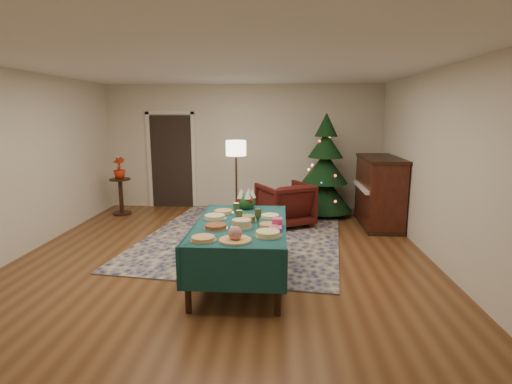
# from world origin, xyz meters

# --- Properties ---
(room_shell) EXTENTS (7.00, 7.00, 7.00)m
(room_shell) POSITION_xyz_m (0.00, 0.00, 1.35)
(room_shell) COLOR #593319
(room_shell) RESTS_ON ground
(doorway) EXTENTS (1.08, 0.04, 2.16)m
(doorway) POSITION_xyz_m (-1.60, 3.48, 1.10)
(doorway) COLOR black
(doorway) RESTS_ON ground
(rug) EXTENTS (3.74, 4.60, 0.02)m
(rug) POSITION_xyz_m (0.21, 1.40, 0.01)
(rug) COLOR #121746
(rug) RESTS_ON ground
(buffet_table) EXTENTS (1.14, 1.94, 0.75)m
(buffet_table) POSITION_xyz_m (0.32, -0.52, 0.60)
(buffet_table) COLOR black
(buffet_table) RESTS_ON ground
(platter_0) EXTENTS (0.29, 0.29, 0.05)m
(platter_0) POSITION_xyz_m (-0.00, -1.26, 0.77)
(platter_0) COLOR silver
(platter_0) RESTS_ON buffet_table
(platter_1) EXTENTS (0.35, 0.35, 0.16)m
(platter_1) POSITION_xyz_m (0.34, -1.25, 0.81)
(platter_1) COLOR silver
(platter_1) RESTS_ON buffet_table
(platter_2) EXTENTS (0.31, 0.31, 0.06)m
(platter_2) POSITION_xyz_m (0.68, -1.07, 0.78)
(platter_2) COLOR silver
(platter_2) RESTS_ON buffet_table
(platter_3) EXTENTS (0.29, 0.29, 0.05)m
(platter_3) POSITION_xyz_m (0.06, -0.80, 0.78)
(platter_3) COLOR silver
(platter_3) RESTS_ON buffet_table
(platter_4) EXTENTS (0.26, 0.26, 0.10)m
(platter_4) POSITION_xyz_m (0.36, -0.75, 0.80)
(platter_4) COLOR silver
(platter_4) RESTS_ON buffet_table
(platter_5) EXTENTS (0.26, 0.26, 0.04)m
(platter_5) POSITION_xyz_m (0.68, -0.69, 0.77)
(platter_5) COLOR silver
(platter_5) RESTS_ON buffet_table
(platter_6) EXTENTS (0.30, 0.30, 0.05)m
(platter_6) POSITION_xyz_m (-0.02, -0.36, 0.78)
(platter_6) COLOR silver
(platter_6) RESTS_ON buffet_table
(platter_7) EXTENTS (0.24, 0.24, 0.07)m
(platter_7) POSITION_xyz_m (0.40, -0.46, 0.79)
(platter_7) COLOR silver
(platter_7) RESTS_ON buffet_table
(platter_8) EXTENTS (0.27, 0.27, 0.04)m
(platter_8) POSITION_xyz_m (0.68, -0.27, 0.77)
(platter_8) COLOR silver
(platter_8) RESTS_ON buffet_table
(platter_9) EXTENTS (0.28, 0.28, 0.04)m
(platter_9) POSITION_xyz_m (0.05, -0.06, 0.77)
(platter_9) COLOR silver
(platter_9) RESTS_ON buffet_table
(goblet_0) EXTENTS (0.08, 0.08, 0.18)m
(goblet_0) POSITION_xyz_m (0.24, -0.20, 0.85)
(goblet_0) COLOR #2D471E
(goblet_0) RESTS_ON buffet_table
(goblet_1) EXTENTS (0.08, 0.08, 0.18)m
(goblet_1) POSITION_xyz_m (0.54, -0.51, 0.85)
(goblet_1) COLOR #2D471E
(goblet_1) RESTS_ON buffet_table
(goblet_2) EXTENTS (0.08, 0.08, 0.18)m
(goblet_2) POSITION_xyz_m (0.32, -0.60, 0.85)
(goblet_2) COLOR #2D471E
(goblet_2) RESTS_ON buffet_table
(napkin_stack) EXTENTS (0.15, 0.15, 0.04)m
(napkin_stack) POSITION_xyz_m (0.75, -0.83, 0.77)
(napkin_stack) COLOR #D43AA0
(napkin_stack) RESTS_ON buffet_table
(gift_box) EXTENTS (0.12, 0.12, 0.10)m
(gift_box) POSITION_xyz_m (0.78, -0.66, 0.80)
(gift_box) COLOR #E9407F
(gift_box) RESTS_ON buffet_table
(centerpiece) EXTENTS (0.27, 0.27, 0.31)m
(centerpiece) POSITION_xyz_m (0.33, 0.23, 0.88)
(centerpiece) COLOR #1E4C1E
(centerpiece) RESTS_ON buffet_table
(armchair) EXTENTS (1.16, 1.13, 0.90)m
(armchair) POSITION_xyz_m (0.91, 2.02, 0.45)
(armchair) COLOR #40110D
(armchair) RESTS_ON ground
(floor_lamp) EXTENTS (0.38, 0.38, 1.58)m
(floor_lamp) POSITION_xyz_m (-0.02, 2.28, 1.34)
(floor_lamp) COLOR #A57F3F
(floor_lamp) RESTS_ON ground
(side_table) EXTENTS (0.42, 0.42, 0.76)m
(side_table) POSITION_xyz_m (-2.49, 2.71, 0.37)
(side_table) COLOR black
(side_table) RESTS_ON ground
(potted_plant) EXTENTS (0.25, 0.44, 0.25)m
(potted_plant) POSITION_xyz_m (-2.49, 2.71, 0.88)
(potted_plant) COLOR #B7270D
(potted_plant) RESTS_ON side_table
(christmas_tree) EXTENTS (1.47, 1.47, 2.10)m
(christmas_tree) POSITION_xyz_m (1.73, 2.90, 0.94)
(christmas_tree) COLOR black
(christmas_tree) RESTS_ON ground
(piano) EXTENTS (0.73, 1.50, 1.29)m
(piano) POSITION_xyz_m (2.67, 2.18, 0.63)
(piano) COLOR black
(piano) RESTS_ON ground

